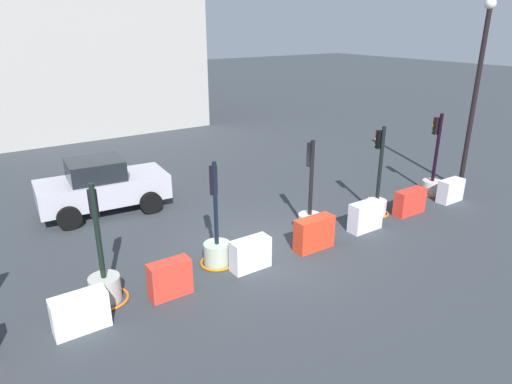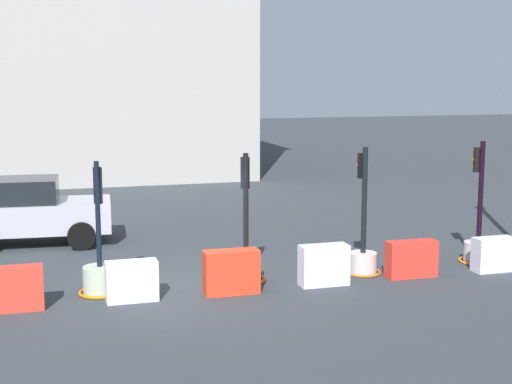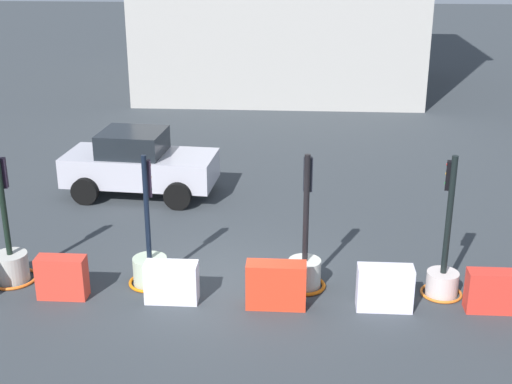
{
  "view_description": "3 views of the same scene",
  "coord_description": "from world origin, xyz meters",
  "views": [
    {
      "loc": [
        -6.55,
        -9.19,
        5.87
      ],
      "look_at": [
        -0.43,
        -0.18,
        1.77
      ],
      "focal_mm": 31.84,
      "sensor_mm": 36.0,
      "label": 1
    },
    {
      "loc": [
        -2.66,
        -15.14,
        4.45
      ],
      "look_at": [
        1.77,
        -0.12,
        1.98
      ],
      "focal_mm": 51.88,
      "sensor_mm": 36.0,
      "label": 2
    },
    {
      "loc": [
        1.42,
        -12.68,
        6.78
      ],
      "look_at": [
        0.59,
        -0.01,
        2.03
      ],
      "focal_mm": 49.02,
      "sensor_mm": 36.0,
      "label": 3
    }
  ],
  "objects": [
    {
      "name": "building_main_facade",
      "position": [
        0.42,
        19.78,
        6.17
      ],
      "size": [
        12.35,
        10.32,
        12.32
      ],
      "color": "#AAA6A1",
      "rests_on": "ground_plane"
    },
    {
      "name": "car_silver_hatchback",
      "position": [
        -2.92,
        5.06,
        0.87
      ],
      "size": [
        4.17,
        2.38,
        1.78
      ],
      "color": "#B4B3BF",
      "rests_on": "ground_plane"
    },
    {
      "name": "construction_barrier_7",
      "position": [
        7.26,
        -0.83,
        0.39
      ],
      "size": [
        0.96,
        0.43,
        0.79
      ],
      "color": "silver",
      "rests_on": "ground_plane"
    },
    {
      "name": "traffic_light_5",
      "position": [
        7.39,
        0.02,
        0.51
      ],
      "size": [
        0.91,
        0.91,
        2.93
      ],
      "color": "beige",
      "rests_on": "ground_plane"
    },
    {
      "name": "construction_barrier_5",
      "position": [
        3.09,
        -0.79,
        0.44
      ],
      "size": [
        1.06,
        0.43,
        0.88
      ],
      "color": "silver",
      "rests_on": "ground_plane"
    },
    {
      "name": "construction_barrier_3",
      "position": [
        -1.0,
        -0.77,
        0.41
      ],
      "size": [
        1.03,
        0.42,
        0.81
      ],
      "color": "white",
      "rests_on": "ground_plane"
    },
    {
      "name": "construction_barrier_6",
      "position": [
        5.2,
        -0.74,
        0.41
      ],
      "size": [
        1.15,
        0.39,
        0.82
      ],
      "color": "red",
      "rests_on": "ground_plane"
    },
    {
      "name": "construction_barrier_2",
      "position": [
        -3.17,
        -0.75,
        0.43
      ],
      "size": [
        0.96,
        0.39,
        0.86
      ],
      "color": "red",
      "rests_on": "ground_plane"
    },
    {
      "name": "traffic_light_4",
      "position": [
        4.29,
        -0.15,
        0.52
      ],
      "size": [
        0.83,
        0.83,
        2.89
      ],
      "color": "beige",
      "rests_on": "ground_plane"
    },
    {
      "name": "ground_plane",
      "position": [
        0.0,
        0.0,
        0.0
      ],
      "size": [
        120.0,
        120.0,
        0.0
      ],
      "primitive_type": "plane",
      "color": "#33383D"
    },
    {
      "name": "construction_barrier_4",
      "position": [
        1.03,
        -0.85,
        0.46
      ],
      "size": [
        1.14,
        0.42,
        0.92
      ],
      "color": "red",
      "rests_on": "ground_plane"
    },
    {
      "name": "traffic_light_2",
      "position": [
        -1.57,
        -0.08,
        0.43
      ],
      "size": [
        0.9,
        0.9,
        2.76
      ],
      "color": "#A9B89E",
      "rests_on": "ground_plane"
    },
    {
      "name": "traffic_light_3",
      "position": [
        1.57,
        -0.02,
        0.47
      ],
      "size": [
        0.87,
        0.87,
        2.82
      ],
      "color": "beige",
      "rests_on": "ground_plane"
    }
  ]
}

